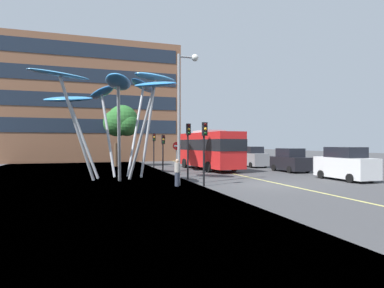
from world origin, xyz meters
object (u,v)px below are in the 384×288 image
object	(u,v)px
traffic_light_island_mid	(163,145)
traffic_light_kerb_far	(188,139)
traffic_light_kerb_near	(204,140)
car_parked_mid	(290,161)
traffic_light_opposite	(154,143)
no_entry_sign	(177,154)
leaf_sculpture	(117,92)
street_lamp	(183,102)
pedestrian	(177,173)
car_parked_far	(252,157)
red_bus	(208,148)
car_parked_near	(345,165)

from	to	relation	value
traffic_light_island_mid	traffic_light_kerb_far	bearing A→B (deg)	-88.02
traffic_light_kerb_near	car_parked_mid	xyz separation A→B (m)	(10.66, 6.78, -1.78)
traffic_light_opposite	car_parked_mid	bearing A→B (deg)	-38.61
traffic_light_opposite	no_entry_sign	distance (m)	10.69
leaf_sculpture	traffic_light_island_mid	distance (m)	7.48
traffic_light_kerb_far	car_parked_mid	size ratio (longest dim) A/B	1.01
street_lamp	traffic_light_opposite	bearing A→B (deg)	86.05
traffic_light_kerb_near	car_parked_mid	world-z (taller)	traffic_light_kerb_near
traffic_light_opposite	no_entry_sign	world-z (taller)	traffic_light_opposite
traffic_light_kerb_near	car_parked_mid	bearing A→B (deg)	32.46
car_parked_mid	pedestrian	xyz separation A→B (m)	(-12.20, -6.25, -0.16)
street_lamp	pedestrian	size ratio (longest dim) A/B	4.97
leaf_sculpture	traffic_light_opposite	world-z (taller)	leaf_sculpture
traffic_light_kerb_near	no_entry_sign	world-z (taller)	traffic_light_kerb_near
leaf_sculpture	pedestrian	bearing A→B (deg)	-59.95
car_parked_far	no_entry_sign	bearing A→B (deg)	-141.67
traffic_light_island_mid	no_entry_sign	xyz separation A→B (m)	(-0.29, -5.77, -0.62)
red_bus	no_entry_sign	distance (m)	8.14
traffic_light_opposite	traffic_light_kerb_far	bearing A→B (deg)	-89.39
leaf_sculpture	traffic_light_kerb_near	bearing A→B (deg)	-51.72
traffic_light_island_mid	no_entry_sign	world-z (taller)	traffic_light_island_mid
pedestrian	traffic_light_island_mid	bearing A→B (deg)	82.15
traffic_light_island_mid	car_parked_near	xyz separation A→B (m)	(10.63, -10.42, -1.32)
traffic_light_kerb_far	street_lamp	distance (m)	3.58
traffic_light_kerb_far	traffic_light_opposite	size ratio (longest dim) A/B	1.10
traffic_light_kerb_near	car_parked_near	distance (m)	10.59
red_bus	street_lamp	distance (m)	11.97
car_parked_near	car_parked_mid	distance (m)	6.76
leaf_sculpture	traffic_light_island_mid	size ratio (longest dim) A/B	3.76
red_bus	no_entry_sign	xyz separation A→B (m)	(-4.93, -6.47, -0.30)
traffic_light_kerb_near	street_lamp	world-z (taller)	street_lamp
traffic_light_opposite	leaf_sculpture	bearing A→B (deg)	-115.66
traffic_light_kerb_near	traffic_light_kerb_far	distance (m)	3.52
car_parked_far	street_lamp	distance (m)	17.14
traffic_light_kerb_near	car_parked_near	size ratio (longest dim) A/B	0.86
red_bus	street_lamp	xyz separation A→B (m)	(-5.52, -10.18, 3.02)
traffic_light_kerb_far	traffic_light_island_mid	xyz separation A→B (m)	(-0.24, 6.94, -0.45)
red_bus	street_lamp	bearing A→B (deg)	-118.47
leaf_sculpture	traffic_light_island_mid	world-z (taller)	leaf_sculpture
traffic_light_kerb_far	traffic_light_opposite	distance (m)	11.83
car_parked_far	leaf_sculpture	bearing A→B (deg)	-153.80
traffic_light_kerb_near	car_parked_far	bearing A→B (deg)	52.04
car_parked_far	street_lamp	world-z (taller)	street_lamp
red_bus	car_parked_far	size ratio (longest dim) A/B	2.28
traffic_light_kerb_far	traffic_light_opposite	bearing A→B (deg)	90.61
traffic_light_opposite	car_parked_far	xyz separation A→B (m)	(10.33, -2.16, -1.57)
pedestrian	street_lamp	bearing A→B (deg)	42.12
car_parked_near	car_parked_far	xyz separation A→B (m)	(-0.18, 13.15, -0.05)
car_parked_far	pedestrian	size ratio (longest dim) A/B	2.65
street_lamp	traffic_light_kerb_far	bearing A→B (deg)	66.29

